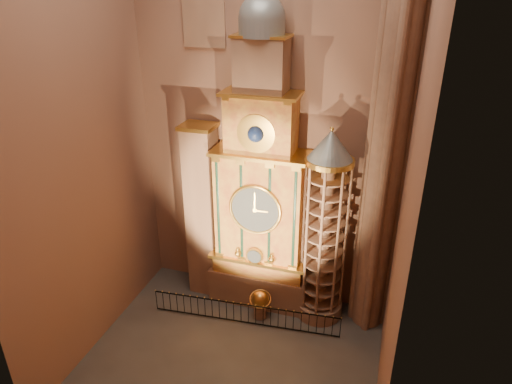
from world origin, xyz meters
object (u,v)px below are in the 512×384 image
(stair_turret, at_px, (324,231))
(astronomical_clock, at_px, (261,195))
(celestial_globe, at_px, (260,302))
(portrait_tower, at_px, (203,212))
(iron_railing, at_px, (245,314))

(stair_turret, bearing_deg, astronomical_clock, 175.70)
(astronomical_clock, xyz_separation_m, celestial_globe, (0.48, -1.60, -5.65))
(portrait_tower, xyz_separation_m, iron_railing, (3.24, -2.39, -4.46))
(celestial_globe, bearing_deg, stair_turret, 23.92)
(portrait_tower, relative_size, stair_turret, 0.94)
(stair_turret, height_order, iron_railing, stair_turret)
(portrait_tower, height_order, iron_railing, portrait_tower)
(astronomical_clock, xyz_separation_m, iron_railing, (-0.16, -2.38, -5.99))
(astronomical_clock, height_order, portrait_tower, astronomical_clock)
(astronomical_clock, bearing_deg, portrait_tower, 179.71)
(astronomical_clock, relative_size, celestial_globe, 9.72)
(stair_turret, height_order, celestial_globe, stair_turret)
(stair_turret, relative_size, celestial_globe, 6.29)
(stair_turret, relative_size, iron_railing, 1.07)
(portrait_tower, bearing_deg, iron_railing, -36.45)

